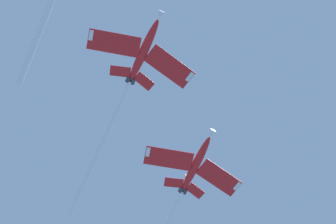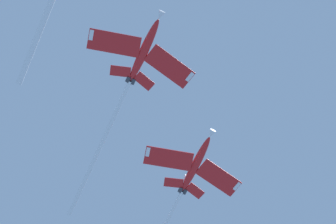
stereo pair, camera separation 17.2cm
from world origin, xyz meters
TOP-DOWN VIEW (x-y plane):
  - jet_second at (-5.38, 27.15)m, footprint 19.87×40.17m
  - jet_third at (9.57, 46.37)m, footprint 19.88×43.53m

SIDE VIEW (x-z plane):
  - jet_third at x=9.57m, z-range 89.45..101.56m
  - jet_second at x=-5.38m, z-range 92.84..104.36m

